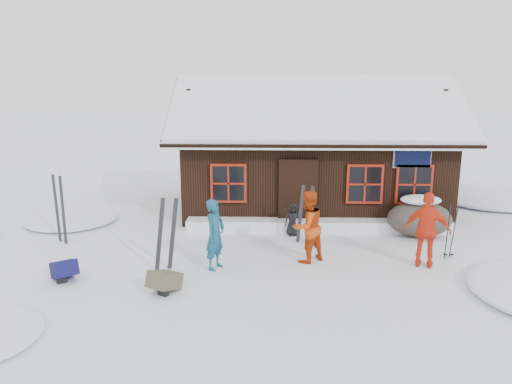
# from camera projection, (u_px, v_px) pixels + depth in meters

# --- Properties ---
(ground) EXTENTS (120.00, 120.00, 0.00)m
(ground) POSITION_uv_depth(u_px,v_px,m) (266.00, 258.00, 12.25)
(ground) COLOR white
(ground) RESTS_ON ground
(mountain_hut) EXTENTS (8.90, 6.09, 4.42)m
(mountain_hut) POSITION_uv_depth(u_px,v_px,m) (312.00, 161.00, 16.69)
(mountain_hut) COLOR black
(mountain_hut) RESTS_ON ground
(snow_drift) EXTENTS (7.60, 0.60, 0.35)m
(snow_drift) POSITION_uv_depth(u_px,v_px,m) (318.00, 225.00, 14.36)
(snow_drift) COLOR white
(snow_drift) RESTS_ON ground
(snow_mounds) EXTENTS (20.60, 13.20, 0.48)m
(snow_mounds) POSITION_uv_depth(u_px,v_px,m) (325.00, 235.00, 14.02)
(snow_mounds) COLOR white
(snow_mounds) RESTS_ON ground
(skier_teal) EXTENTS (0.61, 0.71, 1.65)m
(skier_teal) POSITION_uv_depth(u_px,v_px,m) (215.00, 235.00, 11.43)
(skier_teal) COLOR navy
(skier_teal) RESTS_ON ground
(skier_orange_left) EXTENTS (1.08, 1.04, 1.75)m
(skier_orange_left) POSITION_uv_depth(u_px,v_px,m) (308.00, 227.00, 11.86)
(skier_orange_left) COLOR #B93A0D
(skier_orange_left) RESTS_ON ground
(skier_orange_right) EXTENTS (1.14, 0.78, 1.79)m
(skier_orange_right) POSITION_uv_depth(u_px,v_px,m) (427.00, 230.00, 11.52)
(skier_orange_right) COLOR red
(skier_orange_right) RESTS_ON ground
(skier_crouched) EXTENTS (0.50, 0.38, 0.93)m
(skier_crouched) POSITION_uv_depth(u_px,v_px,m) (293.00, 219.00, 13.88)
(skier_crouched) COLOR black
(skier_crouched) RESTS_ON ground
(boulder) EXTENTS (1.77, 1.33, 1.04)m
(boulder) POSITION_uv_depth(u_px,v_px,m) (419.00, 218.00, 13.84)
(boulder) COLOR #4B443C
(boulder) RESTS_ON ground
(ski_pair_left) EXTENTS (0.60, 0.22, 1.76)m
(ski_pair_left) POSITION_uv_depth(u_px,v_px,m) (166.00, 235.00, 11.36)
(ski_pair_left) COLOR black
(ski_pair_left) RESTS_ON ground
(ski_pair_mid) EXTENTS (0.38, 0.30, 1.89)m
(ski_pair_mid) POSITION_uv_depth(u_px,v_px,m) (60.00, 210.00, 13.20)
(ski_pair_mid) COLOR black
(ski_pair_mid) RESTS_ON ground
(ski_pair_right) EXTENTS (0.46, 0.19, 1.62)m
(ski_pair_right) POSITION_uv_depth(u_px,v_px,m) (305.00, 215.00, 13.22)
(ski_pair_right) COLOR black
(ski_pair_right) RESTS_ON ground
(ski_poles) EXTENTS (0.25, 0.12, 1.38)m
(ski_poles) POSITION_uv_depth(u_px,v_px,m) (450.00, 232.00, 12.14)
(ski_poles) COLOR black
(ski_poles) RESTS_ON ground
(backpack_blue) EXTENTS (0.76, 0.79, 0.34)m
(backpack_blue) POSITION_uv_depth(u_px,v_px,m) (65.00, 272.00, 10.94)
(backpack_blue) COLOR #101045
(backpack_blue) RESTS_ON ground
(backpack_olive) EXTENTS (0.72, 0.78, 0.35)m
(backpack_olive) POSITION_uv_depth(u_px,v_px,m) (165.00, 284.00, 10.33)
(backpack_olive) COLOR #4B4635
(backpack_olive) RESTS_ON ground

